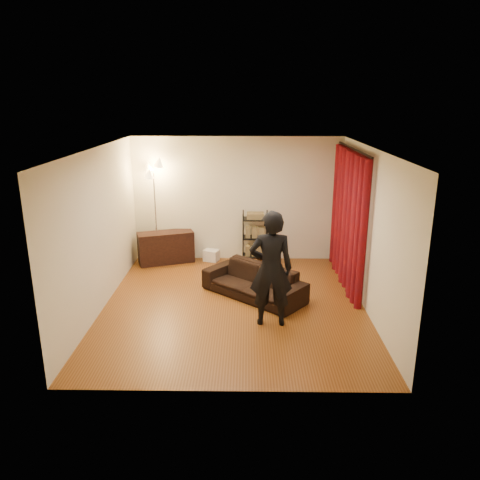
{
  "coord_description": "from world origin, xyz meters",
  "views": [
    {
      "loc": [
        0.22,
        -7.47,
        3.47
      ],
      "look_at": [
        0.1,
        0.3,
        1.1
      ],
      "focal_mm": 35.0,
      "sensor_mm": 36.0,
      "label": 1
    }
  ],
  "objects_px": {
    "storage_boxes": "(211,255)",
    "sofa": "(254,282)",
    "media_cabinet": "(166,247)",
    "wire_shelf": "(255,237)",
    "floor_lamp": "(155,213)",
    "person": "(271,269)"
  },
  "relations": [
    {
      "from": "person",
      "to": "storage_boxes",
      "type": "xyz_separation_m",
      "value": [
        -1.16,
        2.98,
        -0.8
      ]
    },
    {
      "from": "storage_boxes",
      "to": "floor_lamp",
      "type": "height_order",
      "value": "floor_lamp"
    },
    {
      "from": "sofa",
      "to": "storage_boxes",
      "type": "bearing_deg",
      "value": 155.71
    },
    {
      "from": "sofa",
      "to": "person",
      "type": "relative_size",
      "value": 1.04
    },
    {
      "from": "media_cabinet",
      "to": "wire_shelf",
      "type": "bearing_deg",
      "value": -18.7
    },
    {
      "from": "person",
      "to": "wire_shelf",
      "type": "xyz_separation_m",
      "value": [
        -0.2,
        2.9,
        -0.36
      ]
    },
    {
      "from": "sofa",
      "to": "person",
      "type": "xyz_separation_m",
      "value": [
        0.25,
        -1.06,
        0.65
      ]
    },
    {
      "from": "media_cabinet",
      "to": "floor_lamp",
      "type": "xyz_separation_m",
      "value": [
        -0.19,
        0.01,
        0.76
      ]
    },
    {
      "from": "sofa",
      "to": "storage_boxes",
      "type": "distance_m",
      "value": 2.13
    },
    {
      "from": "media_cabinet",
      "to": "floor_lamp",
      "type": "relative_size",
      "value": 0.54
    },
    {
      "from": "media_cabinet",
      "to": "wire_shelf",
      "type": "relative_size",
      "value": 1.04
    },
    {
      "from": "wire_shelf",
      "to": "storage_boxes",
      "type": "bearing_deg",
      "value": 160.87
    },
    {
      "from": "sofa",
      "to": "storage_boxes",
      "type": "height_order",
      "value": "sofa"
    },
    {
      "from": "person",
      "to": "media_cabinet",
      "type": "relative_size",
      "value": 1.57
    },
    {
      "from": "wire_shelf",
      "to": "person",
      "type": "bearing_deg",
      "value": -100.69
    },
    {
      "from": "person",
      "to": "storage_boxes",
      "type": "height_order",
      "value": "person"
    },
    {
      "from": "storage_boxes",
      "to": "sofa",
      "type": "bearing_deg",
      "value": -64.4
    },
    {
      "from": "floor_lamp",
      "to": "media_cabinet",
      "type": "bearing_deg",
      "value": -4.06
    },
    {
      "from": "sofa",
      "to": "media_cabinet",
      "type": "xyz_separation_m",
      "value": [
        -1.9,
        1.8,
        0.06
      ]
    },
    {
      "from": "floor_lamp",
      "to": "person",
      "type": "bearing_deg",
      "value": -50.99
    },
    {
      "from": "sofa",
      "to": "media_cabinet",
      "type": "height_order",
      "value": "media_cabinet"
    },
    {
      "from": "media_cabinet",
      "to": "storage_boxes",
      "type": "relative_size",
      "value": 3.83
    }
  ]
}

